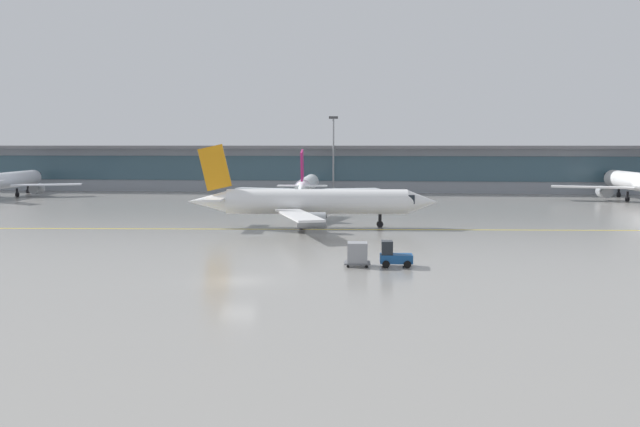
{
  "coord_description": "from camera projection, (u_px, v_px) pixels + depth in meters",
  "views": [
    {
      "loc": [
        10.51,
        -46.82,
        9.81
      ],
      "look_at": [
        4.09,
        19.05,
        3.0
      ],
      "focal_mm": 37.68,
      "sensor_mm": 36.0,
      "label": 1
    }
  ],
  "objects": [
    {
      "name": "gate_airplane_2",
      "position": [
        638.0,
        182.0,
        117.52
      ],
      "size": [
        30.27,
        32.52,
        10.78
      ],
      "rotation": [
        0.0,
        0.0,
        1.6
      ],
      "color": "white",
      "rests_on": "ground_plane"
    },
    {
      "name": "terminal_concourse",
      "position": [
        335.0,
        168.0,
        141.05
      ],
      "size": [
        228.07,
        11.0,
        9.6
      ],
      "color": "#8C939E",
      "rests_on": "ground_plane"
    },
    {
      "name": "cargo_dolly_lead",
      "position": [
        357.0,
        253.0,
        54.22
      ],
      "size": [
        2.18,
        1.7,
        1.94
      ],
      "rotation": [
        0.0,
        0.0,
        0.05
      ],
      "color": "#595B60",
      "rests_on": "ground_plane"
    },
    {
      "name": "ground_plane",
      "position": [
        238.0,
        281.0,
        48.37
      ],
      "size": [
        400.0,
        400.0,
        0.0
      ],
      "primitive_type": "plane",
      "color": "gray"
    },
    {
      "name": "taxiway_centreline_stripe",
      "position": [
        315.0,
        229.0,
        77.93
      ],
      "size": [
        109.75,
        8.15,
        0.01
      ],
      "primitive_type": "cube",
      "rotation": [
        0.0,
        0.0,
        0.07
      ],
      "color": "yellow",
      "rests_on": "ground_plane"
    },
    {
      "name": "gate_airplane_1",
      "position": [
        307.0,
        185.0,
        118.28
      ],
      "size": [
        25.46,
        27.37,
        9.07
      ],
      "rotation": [
        0.0,
        0.0,
        1.61
      ],
      "color": "white",
      "rests_on": "ground_plane"
    },
    {
      "name": "apron_light_mast_1",
      "position": [
        333.0,
        152.0,
        133.65
      ],
      "size": [
        1.8,
        0.36,
        15.4
      ],
      "color": "gray",
      "rests_on": "ground_plane"
    },
    {
      "name": "baggage_tug",
      "position": [
        393.0,
        256.0,
        54.1
      ],
      "size": [
        2.67,
        1.73,
        2.1
      ],
      "rotation": [
        0.0,
        0.0,
        0.05
      ],
      "color": "#194C8C",
      "rests_on": "ground_plane"
    },
    {
      "name": "taxiing_regional_jet",
      "position": [
        314.0,
        202.0,
        79.62
      ],
      "size": [
        29.84,
        27.68,
        9.88
      ],
      "rotation": [
        0.0,
        0.0,
        0.07
      ],
      "color": "white",
      "rests_on": "ground_plane"
    },
    {
      "name": "gate_airplane_0",
      "position": [
        9.0,
        180.0,
        127.83
      ],
      "size": [
        27.98,
        30.23,
        10.01
      ],
      "rotation": [
        0.0,
        0.0,
        1.67
      ],
      "color": "silver",
      "rests_on": "ground_plane"
    }
  ]
}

